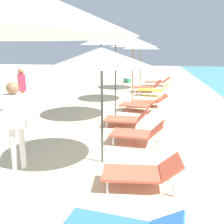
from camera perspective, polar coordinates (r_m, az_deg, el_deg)
The scene contains 15 objects.
umbrella_fourth at distance 5.11m, azimuth -2.28°, elevation 11.75°, with size 1.95×1.95×2.38m.
lounger_fourth_shoreside at distance 6.50m, azimuth 5.77°, elevation -4.38°, with size 1.34×0.77×0.58m.
lounger_fourth_inland at distance 4.58m, azimuth 6.67°, elevation -12.64°, with size 1.36×0.71×0.54m.
umbrella_fifth at distance 8.66m, azimuth 0.78°, elevation 15.75°, with size 2.26×2.26×2.91m.
lounger_fifth_shoreside at distance 9.81m, azimuth 6.28°, elevation 1.72°, with size 1.61×1.00×0.56m.
lounger_fifth_inland at distance 7.93m, azimuth 3.52°, elevation -1.28°, with size 1.33×0.76×0.56m.
umbrella_sixth at distance 11.67m, azimuth 4.62°, elevation 14.79°, with size 2.00×2.00×2.80m.
lounger_sixth_shoreside at distance 13.01m, azimuth 9.20°, elevation 4.91°, with size 1.59×0.85×0.73m.
lounger_sixth_inland at distance 10.63m, azimuth 8.07°, elevation 2.47°, with size 1.49×0.74×0.51m.
umbrella_farthest at distance 15.21m, azimuth 6.28°, elevation 14.02°, with size 2.06×2.06×2.65m.
lounger_farthest_shoreside at distance 16.57m, azimuth 9.85°, elevation 6.54°, with size 1.54×0.70×0.56m.
lounger_farthest_inland at distance 14.16m, azimuth 7.77°, elevation 5.57°, with size 1.53×0.83×0.67m.
person_walking_near at distance 5.26m, azimuth -20.14°, elevation -1.11°, with size 0.41×0.31×1.71m.
person_walking_mid at distance 10.06m, azimuth -18.83°, elevation 5.35°, with size 0.39×0.42×1.60m.
cooler_box at distance 17.92m, azimuth 3.33°, elevation 6.87°, with size 0.57×0.57×0.33m.
Camera 1 is at (0.90, 5.33, 2.32)m, focal length 42.42 mm.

